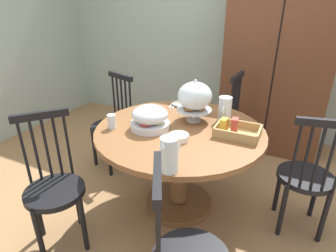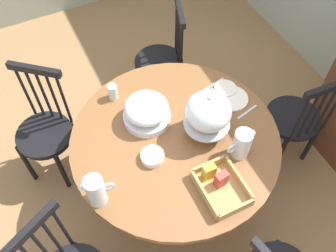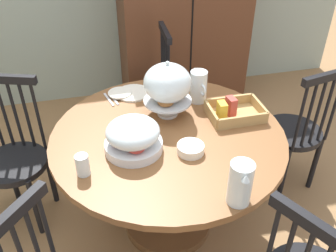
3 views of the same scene
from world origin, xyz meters
The scene contains 20 objects.
ground_plane centered at (0.00, 0.00, 0.00)m, with size 10.00×10.00×0.00m, color #997047.
wall_back centered at (0.00, 1.83, 1.30)m, with size 4.80×0.06×2.60m, color #9EAD9E.
wooden_armoire centered at (0.62, 1.50, 0.98)m, with size 1.18×0.60×1.96m.
dining_table centered at (0.11, -0.02, 0.55)m, with size 1.29×1.29×0.74m.
windsor_chair_by_cabinet centered at (1.05, 0.15, 0.45)m, with size 0.41×0.41×0.97m.
windsor_chair_facing_door centered at (0.19, 0.93, 0.45)m, with size 0.40×0.40×0.97m.
windsor_chair_far_side centered at (-0.77, 0.31, 0.45)m, with size 0.43×0.43×0.97m.
windsor_chair_host_seat centered at (-0.51, -0.73, 0.45)m, with size 0.47×0.47×0.97m.
pastry_stand_with_dome centered at (0.16, 0.17, 0.94)m, with size 0.28×0.28×0.34m.
fruit_platter_covered centered at (-0.09, -0.11, 0.83)m, with size 0.30×0.30×0.18m.
orange_juice_pitcher centered at (0.29, -0.58, 0.84)m, with size 0.10×0.19×0.21m.
milk_pitcher centered at (0.38, 0.28, 0.83)m, with size 0.10×0.19×0.20m.
cereal_basket centered at (0.52, 0.05, 0.77)m, with size 0.32×0.24×0.12m.
china_plate_large centered at (0.00, 0.46, 0.75)m, with size 0.22×0.22×0.01m, color white.
china_plate_small centered at (-0.09, 0.46, 0.76)m, with size 0.15×0.15×0.01m, color white.
cereal_bowl centered at (0.19, -0.20, 0.76)m, with size 0.14×0.14×0.04m, color white.
drinking_glass centered at (-0.35, -0.24, 0.80)m, with size 0.06×0.06×0.11m, color silver.
table_knife centered at (-0.13, 0.42, 0.74)m, with size 0.17×0.01×0.01m, color silver.
dinner_fork centered at (-0.16, 0.42, 0.74)m, with size 0.17×0.01×0.01m, color silver.
soup_spoon centered at (0.14, 0.49, 0.74)m, with size 0.17×0.01×0.01m, color silver.
Camera 1 is at (0.87, -1.80, 1.63)m, focal length 29.83 mm.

